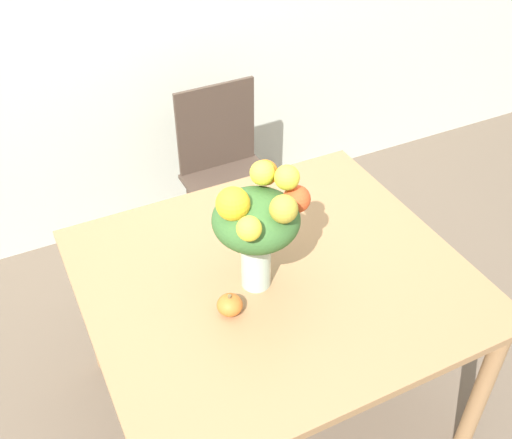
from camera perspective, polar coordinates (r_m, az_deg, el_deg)
The scene contains 5 objects.
ground_plane at distance 2.57m, azimuth 1.48°, elevation -16.94°, with size 12.00×12.00×0.00m, color brown.
dining_table at distance 2.07m, azimuth 1.77°, elevation -6.91°, with size 1.24×1.11×0.73m.
flower_vase at distance 1.80m, azimuth 0.19°, elevation -0.15°, with size 0.31×0.28×0.43m.
pumpkin at distance 1.87m, azimuth -2.51°, elevation -8.12°, with size 0.08×0.08×0.07m.
dining_chair_near_window at distance 2.91m, azimuth -2.61°, elevation 4.15°, with size 0.43×0.43×0.89m.
Camera 1 is at (-0.69, -1.27, 2.12)m, focal length 42.00 mm.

